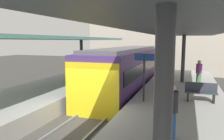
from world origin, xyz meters
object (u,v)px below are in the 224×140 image
at_px(platform_bench, 201,92).
at_px(passenger_mid_platform, 171,110).
at_px(commuter_train, 127,70).
at_px(platform_sign, 144,66).
at_px(passenger_near_bench, 199,73).

relative_size(platform_bench, passenger_mid_platform, 0.88).
bearing_deg(platform_bench, passenger_mid_platform, -102.99).
distance_m(commuter_train, passenger_mid_platform, 9.54).
distance_m(platform_bench, platform_sign, 2.87).
distance_m(passenger_near_bench, passenger_mid_platform, 8.25).
height_order(commuter_train, passenger_near_bench, commuter_train).
height_order(platform_sign, passenger_near_bench, platform_sign).
relative_size(passenger_near_bench, passenger_mid_platform, 1.00).
bearing_deg(commuter_train, passenger_mid_platform, -67.20).
bearing_deg(passenger_mid_platform, platform_sign, 112.55).
bearing_deg(passenger_near_bench, commuter_train, 172.64).
xyz_separation_m(commuter_train, passenger_mid_platform, (3.70, -8.79, 0.10)).
xyz_separation_m(commuter_train, platform_sign, (2.24, -5.28, 0.90)).
height_order(commuter_train, platform_sign, commuter_train).
bearing_deg(platform_bench, passenger_near_bench, 89.03).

